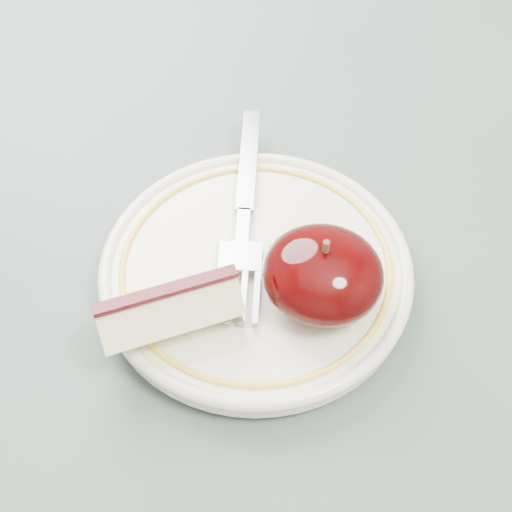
% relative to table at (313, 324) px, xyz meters
% --- Properties ---
extents(table, '(0.90, 0.90, 0.75)m').
position_rel_table_xyz_m(table, '(0.00, 0.00, 0.00)').
color(table, brown).
rests_on(table, ground).
extents(plate, '(0.20, 0.20, 0.02)m').
position_rel_table_xyz_m(plate, '(-0.04, -0.03, 0.10)').
color(plate, '#EDE1C6').
rests_on(plate, table).
extents(apple_half, '(0.07, 0.07, 0.05)m').
position_rel_table_xyz_m(apple_half, '(0.01, -0.04, 0.13)').
color(apple_half, black).
rests_on(apple_half, plate).
extents(apple_wedge, '(0.09, 0.08, 0.04)m').
position_rel_table_xyz_m(apple_wedge, '(-0.07, -0.09, 0.12)').
color(apple_wedge, '#F6E6B5').
rests_on(apple_wedge, plate).
extents(fork, '(0.06, 0.18, 0.00)m').
position_rel_table_xyz_m(fork, '(-0.05, 0.00, 0.11)').
color(fork, gray).
rests_on(fork, plate).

